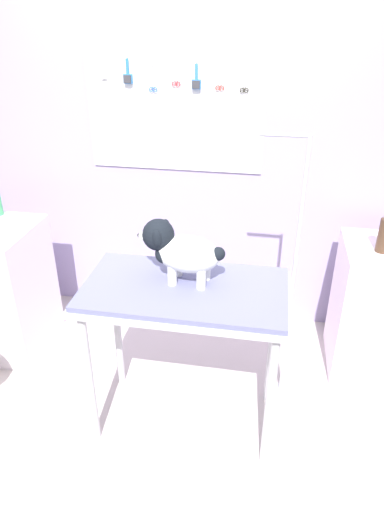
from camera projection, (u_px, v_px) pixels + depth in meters
name	position (u px, v px, depth m)	size (l,w,h in m)	color
ground	(158.00, 437.00, 2.63)	(4.40, 4.00, 0.04)	#BAADAA
rear_wall_panel	(197.00, 166.00, 3.18)	(4.00, 0.11, 2.30)	#9C8EB8
grooming_table	(185.00, 303.00, 2.36)	(1.04, 0.57, 0.89)	#B7B7BC
grooming_arm	(290.00, 289.00, 2.57)	(0.30, 0.11, 1.60)	#B7B7BC
dog	(180.00, 250.00, 2.29)	(0.44, 0.23, 0.32)	white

